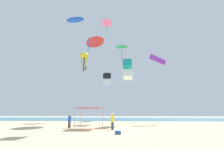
{
  "coord_description": "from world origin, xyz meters",
  "views": [
    {
      "loc": [
        1.29,
        -20.55,
        2.04
      ],
      "look_at": [
        -0.6,
        15.66,
        9.58
      ],
      "focal_mm": 28.5,
      "sensor_mm": 36.0,
      "label": 1
    }
  ],
  "objects_px": {
    "canopy_tent": "(90,109)",
    "kite_parafoil_purple": "(158,60)",
    "kite_diamond_pink": "(107,24)",
    "person_near_tent": "(70,120)",
    "kite_diamond_green": "(122,48)",
    "kite_inflatable_blue": "(75,20)",
    "kite_box_black": "(107,79)",
    "cooler_box": "(118,132)",
    "kite_octopus_yellow": "(84,57)",
    "person_leftmost": "(112,120)",
    "kite_delta_red": "(95,41)",
    "kite_box_teal": "(128,70)"
  },
  "relations": [
    {
      "from": "cooler_box",
      "to": "kite_parafoil_purple",
      "type": "relative_size",
      "value": 0.15
    },
    {
      "from": "kite_octopus_yellow",
      "to": "kite_delta_red",
      "type": "height_order",
      "value": "kite_delta_red"
    },
    {
      "from": "kite_diamond_green",
      "to": "kite_octopus_yellow",
      "type": "height_order",
      "value": "kite_diamond_green"
    },
    {
      "from": "kite_parafoil_purple",
      "to": "kite_box_black",
      "type": "bearing_deg",
      "value": 130.21
    },
    {
      "from": "cooler_box",
      "to": "kite_box_black",
      "type": "relative_size",
      "value": 0.18
    },
    {
      "from": "kite_inflatable_blue",
      "to": "kite_diamond_pink",
      "type": "xyz_separation_m",
      "value": [
        8.15,
        -8.87,
        -5.87
      ]
    },
    {
      "from": "canopy_tent",
      "to": "kite_box_black",
      "type": "xyz_separation_m",
      "value": [
        0.3,
        22.76,
        7.85
      ]
    },
    {
      "from": "kite_diamond_green",
      "to": "kite_box_black",
      "type": "relative_size",
      "value": 1.11
    },
    {
      "from": "kite_box_teal",
      "to": "kite_diamond_green",
      "type": "bearing_deg",
      "value": 103.83
    },
    {
      "from": "kite_diamond_green",
      "to": "person_near_tent",
      "type": "bearing_deg",
      "value": -87.69
    },
    {
      "from": "person_leftmost",
      "to": "kite_inflatable_blue",
      "type": "xyz_separation_m",
      "value": [
        -9.54,
        16.8,
        21.97
      ]
    },
    {
      "from": "kite_delta_red",
      "to": "person_near_tent",
      "type": "bearing_deg",
      "value": -140.37
    },
    {
      "from": "canopy_tent",
      "to": "kite_box_black",
      "type": "bearing_deg",
      "value": 89.24
    },
    {
      "from": "canopy_tent",
      "to": "kite_parafoil_purple",
      "type": "bearing_deg",
      "value": 51.73
    },
    {
      "from": "kite_box_teal",
      "to": "kite_box_black",
      "type": "distance_m",
      "value": 14.59
    },
    {
      "from": "person_leftmost",
      "to": "kite_parafoil_purple",
      "type": "bearing_deg",
      "value": 169.84
    },
    {
      "from": "kite_parafoil_purple",
      "to": "kite_diamond_pink",
      "type": "bearing_deg",
      "value": -155.92
    },
    {
      "from": "kite_box_teal",
      "to": "kite_inflatable_blue",
      "type": "relative_size",
      "value": 0.82
    },
    {
      "from": "cooler_box",
      "to": "kite_parafoil_purple",
      "type": "xyz_separation_m",
      "value": [
        8.32,
        20.67,
        12.89
      ]
    },
    {
      "from": "person_leftmost",
      "to": "kite_parafoil_purple",
      "type": "xyz_separation_m",
      "value": [
        9.01,
        16.89,
        11.98
      ]
    },
    {
      "from": "canopy_tent",
      "to": "cooler_box",
      "type": "distance_m",
      "value": 6.96
    },
    {
      "from": "kite_box_teal",
      "to": "kite_box_black",
      "type": "bearing_deg",
      "value": 117.69
    },
    {
      "from": "cooler_box",
      "to": "kite_diamond_green",
      "type": "bearing_deg",
      "value": 88.67
    },
    {
      "from": "person_leftmost",
      "to": "kite_diamond_pink",
      "type": "xyz_separation_m",
      "value": [
        -1.39,
        7.93,
        16.1
      ]
    },
    {
      "from": "kite_diamond_green",
      "to": "kite_box_teal",
      "type": "relative_size",
      "value": 0.93
    },
    {
      "from": "kite_box_teal",
      "to": "kite_diamond_pink",
      "type": "distance_m",
      "value": 8.97
    },
    {
      "from": "kite_octopus_yellow",
      "to": "kite_delta_red",
      "type": "distance_m",
      "value": 6.8
    },
    {
      "from": "canopy_tent",
      "to": "kite_diamond_pink",
      "type": "height_order",
      "value": "kite_diamond_pink"
    },
    {
      "from": "person_near_tent",
      "to": "person_leftmost",
      "type": "distance_m",
      "value": 6.01
    },
    {
      "from": "person_near_tent",
      "to": "kite_diamond_green",
      "type": "xyz_separation_m",
      "value": [
        6.84,
        18.37,
        16.36
      ]
    },
    {
      "from": "person_near_tent",
      "to": "kite_box_black",
      "type": "xyz_separation_m",
      "value": [
        2.94,
        22.28,
        9.2
      ]
    },
    {
      "from": "canopy_tent",
      "to": "person_near_tent",
      "type": "bearing_deg",
      "value": 169.65
    },
    {
      "from": "kite_parafoil_purple",
      "to": "kite_delta_red",
      "type": "relative_size",
      "value": 0.65
    },
    {
      "from": "canopy_tent",
      "to": "kite_inflatable_blue",
      "type": "height_order",
      "value": "kite_inflatable_blue"
    },
    {
      "from": "person_near_tent",
      "to": "kite_inflatable_blue",
      "type": "distance_m",
      "value": 26.74
    },
    {
      "from": "kite_delta_red",
      "to": "kite_diamond_pink",
      "type": "xyz_separation_m",
      "value": [
        3.37,
        -8.53,
        -0.38
      ]
    },
    {
      "from": "canopy_tent",
      "to": "kite_inflatable_blue",
      "type": "distance_m",
      "value": 26.45
    },
    {
      "from": "canopy_tent",
      "to": "person_leftmost",
      "type": "distance_m",
      "value": 3.64
    },
    {
      "from": "cooler_box",
      "to": "person_leftmost",
      "type": "bearing_deg",
      "value": 100.36
    },
    {
      "from": "kite_octopus_yellow",
      "to": "kite_box_black",
      "type": "distance_m",
      "value": 8.22
    },
    {
      "from": "canopy_tent",
      "to": "kite_diamond_pink",
      "type": "xyz_separation_m",
      "value": [
        1.55,
        6.2,
        14.83
      ]
    },
    {
      "from": "kite_octopus_yellow",
      "to": "kite_inflatable_blue",
      "type": "bearing_deg",
      "value": -87.61
    },
    {
      "from": "kite_diamond_green",
      "to": "kite_octopus_yellow",
      "type": "xyz_separation_m",
      "value": [
        -9.52,
        1.37,
        -1.73
      ]
    },
    {
      "from": "person_leftmost",
      "to": "kite_diamond_green",
      "type": "bearing_deg",
      "value": -165.58
    },
    {
      "from": "kite_inflatable_blue",
      "to": "kite_delta_red",
      "type": "bearing_deg",
      "value": -175.27
    },
    {
      "from": "canopy_tent",
      "to": "kite_parafoil_purple",
      "type": "height_order",
      "value": "kite_parafoil_purple"
    },
    {
      "from": "cooler_box",
      "to": "kite_box_teal",
      "type": "height_order",
      "value": "kite_box_teal"
    },
    {
      "from": "canopy_tent",
      "to": "kite_octopus_yellow",
      "type": "bearing_deg",
      "value": 104.75
    },
    {
      "from": "kite_parafoil_purple",
      "to": "kite_box_black",
      "type": "distance_m",
      "value": 14.21
    },
    {
      "from": "cooler_box",
      "to": "kite_octopus_yellow",
      "type": "relative_size",
      "value": 0.11
    }
  ]
}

